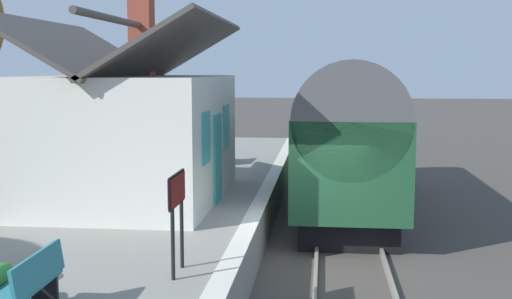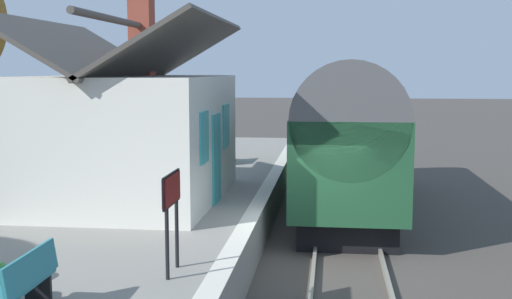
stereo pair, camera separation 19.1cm
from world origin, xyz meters
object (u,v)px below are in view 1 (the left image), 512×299
(train, at_px, (344,134))
(station_building, at_px, (128,133))
(planter_edge_near, at_px, (203,143))
(station_sign_board, at_px, (177,198))
(bench_near_building, at_px, (30,285))
(bench_by_lamp, at_px, (220,149))

(train, distance_m, station_building, 6.62)
(planter_edge_near, xyz_separation_m, station_sign_board, (-14.72, -2.44, 0.89))
(station_building, bearing_deg, train, -52.94)
(bench_near_building, xyz_separation_m, station_sign_board, (2.05, -1.39, 0.71))
(train, bearing_deg, station_sign_board, 163.52)
(planter_edge_near, relative_size, station_sign_board, 0.56)
(station_sign_board, bearing_deg, bench_by_lamp, 6.18)
(train, xyz_separation_m, bench_near_building, (-11.54, 4.19, -0.77))
(station_sign_board, bearing_deg, planter_edge_near, 9.41)
(bench_near_building, height_order, planter_edge_near, bench_near_building)
(train, relative_size, station_building, 1.66)
(train, height_order, planter_edge_near, train)
(station_sign_board, bearing_deg, train, -16.48)
(train, bearing_deg, bench_by_lamp, 62.61)
(train, xyz_separation_m, station_sign_board, (-9.48, 2.80, -0.05))
(bench_near_building, bearing_deg, planter_edge_near, 3.59)
(train, bearing_deg, bench_near_building, 160.03)
(bench_near_building, distance_m, planter_edge_near, 16.80)
(bench_by_lamp, xyz_separation_m, station_sign_board, (-11.59, -1.25, 0.71))
(train, height_order, bench_near_building, train)
(train, bearing_deg, planter_edge_near, 45.07)
(station_building, distance_m, planter_edge_near, 9.31)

